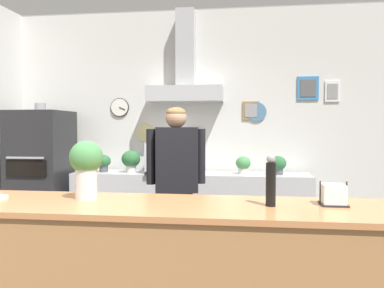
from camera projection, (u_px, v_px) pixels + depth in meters
back_wall_assembly at (197, 116)px, 4.99m from camera, size 5.19×3.05×3.06m
back_prep_counter at (190, 208)px, 4.81m from camera, size 2.99×0.54×0.90m
pizza_oven at (42, 175)px, 4.92m from camera, size 0.68×0.73×1.79m
shop_worker at (176, 190)px, 3.45m from camera, size 0.53×0.30×1.66m
espresso_machine at (166, 158)px, 4.79m from camera, size 0.48×0.49×0.39m
potted_sage at (243, 164)px, 4.67m from camera, size 0.18×0.18×0.22m
potted_rosemary at (278, 164)px, 4.63m from camera, size 0.20×0.20×0.23m
potted_oregano at (131, 160)px, 4.85m from camera, size 0.24×0.24×0.28m
potted_basil at (104, 162)px, 4.91m from camera, size 0.18×0.18×0.22m
napkin_holder at (333, 195)px, 1.99m from camera, size 0.14×0.13×0.13m
basil_vase at (86, 167)px, 2.14m from camera, size 0.19×0.19×0.34m
pepper_grinder at (271, 181)px, 1.96m from camera, size 0.05×0.05×0.27m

